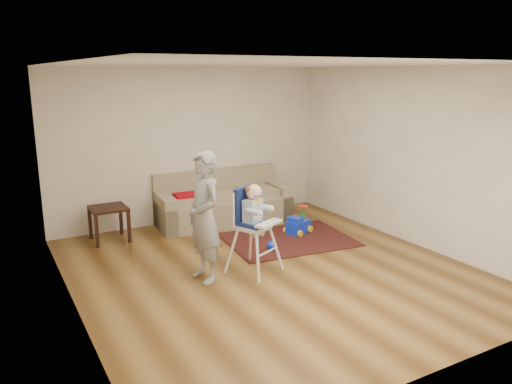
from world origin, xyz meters
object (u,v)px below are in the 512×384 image
sofa (223,198)px  adult (204,217)px  toy_ball (272,246)px  high_chair (254,230)px  ride_on_toy (298,220)px  side_table (109,224)px

sofa → adult: (-1.29, -2.16, 0.38)m
toy_ball → high_chair: 0.96m
sofa → adult: 2.55m
ride_on_toy → adult: (-2.09, -0.97, 0.60)m
toy_ball → high_chair: (-0.61, -0.55, 0.49)m
ride_on_toy → high_chair: bearing=-166.0°
sofa → side_table: (-2.00, -0.01, -0.18)m
side_table → high_chair: 2.63m
adult → ride_on_toy: bearing=110.4°
sofa → adult: bearing=-116.5°
side_table → high_chair: size_ratio=0.46×
high_chair → adult: adult is taller
side_table → high_chair: high_chair is taller
toy_ball → high_chair: size_ratio=0.12×
ride_on_toy → adult: size_ratio=0.26×
sofa → toy_ball: (-0.01, -1.69, -0.37)m
adult → toy_ball: bearing=105.8°
toy_ball → adult: (-1.28, -0.48, 0.75)m
high_chair → sofa: bearing=49.7°
side_table → high_chair: bearing=-58.1°
toy_ball → high_chair: high_chair is taller
side_table → ride_on_toy: side_table is taller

